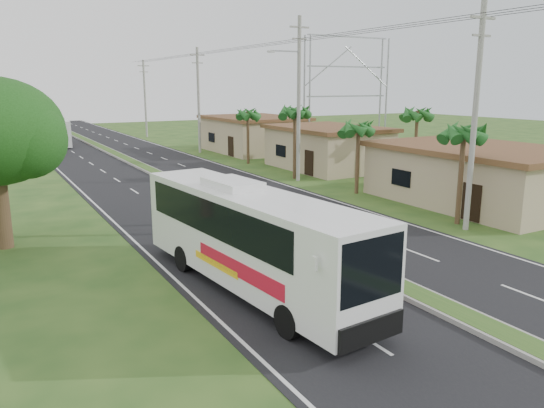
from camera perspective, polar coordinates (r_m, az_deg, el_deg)
ground at (r=21.47m, az=9.10°, el=-6.91°), size 180.00×180.00×0.00m
road_asphalt at (r=38.62m, az=-9.57°, el=1.86°), size 14.00×160.00×0.02m
median_strip at (r=38.60m, az=-9.57°, el=2.00°), size 1.20×160.00×0.18m
lane_edge_left at (r=36.96m, az=-19.37°, el=0.81°), size 0.12×160.00×0.01m
lane_edge_right at (r=41.31m, az=-0.79°, el=2.72°), size 0.12×160.00×0.01m
shop_near at (r=34.87m, az=21.29°, el=2.97°), size 8.60×12.60×3.52m
shop_mid at (r=46.56m, az=5.97°, el=6.09°), size 7.60×10.60×3.67m
shop_far at (r=58.48m, az=-2.01°, el=7.56°), size 8.60×11.60×3.82m
palm_verge_a at (r=28.79m, az=19.96°, el=7.15°), size 2.40×2.40×5.45m
palm_verge_b at (r=35.60m, az=9.30°, el=8.03°), size 2.40×2.40×5.05m
palm_verge_c at (r=40.93m, az=2.49°, el=9.84°), size 2.40×2.40×5.85m
palm_verge_d at (r=49.06m, az=-2.63°, el=9.64°), size 2.40×2.40×5.25m
palm_behind_shop at (r=43.17m, az=15.37°, el=9.30°), size 2.40×2.40×5.65m
utility_pole_a at (r=27.70m, az=20.98°, el=8.82°), size 1.60×0.28×11.00m
utility_pole_b at (r=39.87m, az=2.86°, el=11.39°), size 3.20×0.28×12.00m
utility_pole_c at (r=57.82m, az=-7.91°, el=11.10°), size 1.60×0.28×11.00m
utility_pole_d at (r=76.77m, az=-13.50°, el=11.05°), size 1.60×0.28×10.50m
billboard_lattice at (r=57.44m, az=8.07°, el=12.24°), size 10.18×1.18×12.07m
coach_bus_main at (r=18.55m, az=-2.44°, el=-3.11°), size 3.58×11.98×3.81m
coach_bus_far at (r=70.04m, az=-22.18°, el=7.35°), size 2.89×10.79×3.11m
motorcyclist at (r=27.65m, az=-5.73°, el=-0.33°), size 1.66×1.06×2.44m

